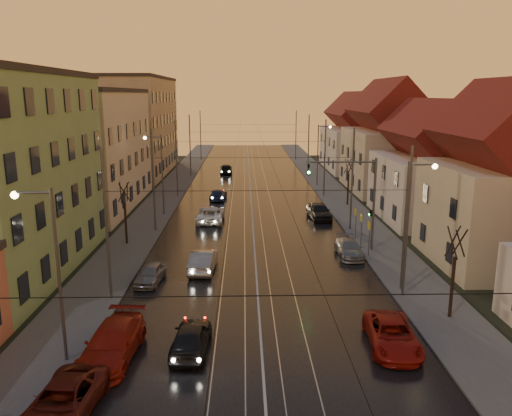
{
  "coord_description": "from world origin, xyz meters",
  "views": [
    {
      "loc": [
        -0.77,
        -18.51,
        11.77
      ],
      "look_at": [
        0.11,
        18.51,
        3.33
      ],
      "focal_mm": 35.0,
      "sensor_mm": 36.0,
      "label": 1
    }
  ],
  "objects": [
    {
      "name": "ground",
      "position": [
        0.0,
        0.0,
        0.0
      ],
      "size": [
        160.0,
        160.0,
        0.0
      ],
      "primitive_type": "plane",
      "color": "black",
      "rests_on": "ground"
    },
    {
      "name": "road",
      "position": [
        0.0,
        40.0,
        0.02
      ],
      "size": [
        16.0,
        120.0,
        0.04
      ],
      "primitive_type": "cube",
      "color": "black",
      "rests_on": "ground"
    },
    {
      "name": "sidewalk_left",
      "position": [
        -10.0,
        40.0,
        0.07
      ],
      "size": [
        4.0,
        120.0,
        0.15
      ],
      "primitive_type": "cube",
      "color": "#4C4C4C",
      "rests_on": "ground"
    },
    {
      "name": "sidewalk_right",
      "position": [
        10.0,
        40.0,
        0.07
      ],
      "size": [
        4.0,
        120.0,
        0.15
      ],
      "primitive_type": "cube",
      "color": "#4C4C4C",
      "rests_on": "ground"
    },
    {
      "name": "tram_rail_0",
      "position": [
        -2.2,
        40.0,
        0.06
      ],
      "size": [
        0.06,
        120.0,
        0.03
      ],
      "primitive_type": "cube",
      "color": "gray",
      "rests_on": "road"
    },
    {
      "name": "tram_rail_1",
      "position": [
        -0.77,
        40.0,
        0.06
      ],
      "size": [
        0.06,
        120.0,
        0.03
      ],
      "primitive_type": "cube",
      "color": "gray",
      "rests_on": "road"
    },
    {
      "name": "tram_rail_2",
      "position": [
        0.77,
        40.0,
        0.06
      ],
      "size": [
        0.06,
        120.0,
        0.03
      ],
      "primitive_type": "cube",
      "color": "gray",
      "rests_on": "road"
    },
    {
      "name": "tram_rail_3",
      "position": [
        2.2,
        40.0,
        0.06
      ],
      "size": [
        0.06,
        120.0,
        0.03
      ],
      "primitive_type": "cube",
      "color": "gray",
      "rests_on": "road"
    },
    {
      "name": "apartment_left_2",
      "position": [
        -17.5,
        34.0,
        6.0
      ],
      "size": [
        10.0,
        20.0,
        12.0
      ],
      "primitive_type": "cube",
      "color": "beige",
      "rests_on": "ground"
    },
    {
      "name": "apartment_left_3",
      "position": [
        -17.5,
        58.0,
        7.0
      ],
      "size": [
        10.0,
        24.0,
        14.0
      ],
      "primitive_type": "cube",
      "color": "#958260",
      "rests_on": "ground"
    },
    {
      "name": "house_right_1",
      "position": [
        17.0,
        15.0,
        5.45
      ],
      "size": [
        8.67,
        10.2,
        10.8
      ],
      "color": "#C0B094",
      "rests_on": "ground"
    },
    {
      "name": "house_right_2",
      "position": [
        17.0,
        28.0,
        4.64
      ],
      "size": [
        9.18,
        12.24,
        9.2
      ],
      "color": "silver",
      "rests_on": "ground"
    },
    {
      "name": "house_right_3",
      "position": [
        17.0,
        43.0,
        5.8
      ],
      "size": [
        9.18,
        14.28,
        11.5
      ],
      "color": "#C0B094",
      "rests_on": "ground"
    },
    {
      "name": "house_right_4",
      "position": [
        17.0,
        61.0,
        5.05
      ],
      "size": [
        9.18,
        16.32,
        10.0
      ],
      "color": "silver",
      "rests_on": "ground"
    },
    {
      "name": "catenary_pole_l_1",
      "position": [
        -8.6,
        9.0,
        4.5
      ],
      "size": [
        0.16,
        0.16,
        9.0
      ],
      "primitive_type": "cylinder",
      "color": "#595B60",
      "rests_on": "ground"
    },
    {
      "name": "catenary_pole_r_1",
      "position": [
        8.6,
        9.0,
        4.5
      ],
      "size": [
        0.16,
        0.16,
        9.0
      ],
      "primitive_type": "cylinder",
      "color": "#595B60",
      "rests_on": "ground"
    },
    {
      "name": "catenary_pole_l_2",
      "position": [
        -8.6,
        24.0,
        4.5
      ],
      "size": [
        0.16,
        0.16,
        9.0
      ],
      "primitive_type": "cylinder",
      "color": "#595B60",
      "rests_on": "ground"
    },
    {
      "name": "catenary_pole_r_2",
      "position": [
        8.6,
        24.0,
        4.5
      ],
      "size": [
        0.16,
        0.16,
        9.0
      ],
      "primitive_type": "cylinder",
      "color": "#595B60",
      "rests_on": "ground"
    },
    {
      "name": "catenary_pole_l_3",
      "position": [
        -8.6,
        39.0,
        4.5
      ],
      "size": [
        0.16,
        0.16,
        9.0
      ],
      "primitive_type": "cylinder",
      "color": "#595B60",
      "rests_on": "ground"
    },
    {
      "name": "catenary_pole_r_3",
      "position": [
        8.6,
        39.0,
        4.5
      ],
      "size": [
        0.16,
        0.16,
        9.0
      ],
      "primitive_type": "cylinder",
      "color": "#595B60",
      "rests_on": "ground"
    },
    {
      "name": "catenary_pole_l_4",
      "position": [
        -8.6,
        54.0,
        4.5
      ],
      "size": [
        0.16,
        0.16,
        9.0
      ],
      "primitive_type": "cylinder",
      "color": "#595B60",
      "rests_on": "ground"
    },
    {
      "name": "catenary_pole_r_4",
      "position": [
        8.6,
        54.0,
        4.5
      ],
      "size": [
        0.16,
        0.16,
        9.0
      ],
      "primitive_type": "cylinder",
      "color": "#595B60",
      "rests_on": "ground"
    },
    {
      "name": "catenary_pole_l_5",
      "position": [
        -8.6,
        72.0,
        4.5
      ],
      "size": [
        0.16,
        0.16,
        9.0
      ],
      "primitive_type": "cylinder",
      "color": "#595B60",
      "rests_on": "ground"
    },
    {
      "name": "catenary_pole_r_5",
      "position": [
        8.6,
        72.0,
        4.5
      ],
      "size": [
        0.16,
        0.16,
        9.0
      ],
      "primitive_type": "cylinder",
      "color": "#595B60",
      "rests_on": "ground"
    },
    {
      "name": "street_lamp_0",
      "position": [
        -9.1,
        2.0,
        4.89
      ],
      "size": [
        1.75,
        0.32,
        8.0
      ],
      "color": "#595B60",
      "rests_on": "ground"
    },
    {
      "name": "street_lamp_1",
      "position": [
        9.1,
        10.0,
        4.89
      ],
      "size": [
        1.75,
        0.32,
        8.0
      ],
      "color": "#595B60",
      "rests_on": "ground"
    },
    {
      "name": "street_lamp_2",
      "position": [
        -9.1,
        30.0,
        4.89
      ],
      "size": [
        1.75,
        0.32,
        8.0
      ],
      "color": "#595B60",
      "rests_on": "ground"
    },
    {
      "name": "street_lamp_3",
      "position": [
        9.1,
        46.0,
        4.89
      ],
      "size": [
        1.75,
        0.32,
        8.0
      ],
      "color": "#595B60",
      "rests_on": "ground"
    },
    {
      "name": "traffic_light_mast",
      "position": [
        7.99,
        18.0,
        4.6
      ],
      "size": [
        5.3,
        0.32,
        7.2
      ],
      "color": "#595B60",
      "rests_on": "ground"
    },
    {
      "name": "bare_tree_0",
      "position": [
        -10.2,
        20.0,
        2.49
      ],
      "size": [
        1.09,
        1.09,
        5.11
      ],
      "color": "black",
      "rests_on": "ground"
    },
    {
      "name": "bare_tree_1",
      "position": [
        10.2,
        6.0,
        2.49
      ],
      "size": [
        1.09,
        1.09,
        5.11
      ],
      "color": "black",
      "rests_on": "ground"
    },
    {
      "name": "bare_tree_2",
      "position": [
        10.4,
        34.0,
        2.49
      ],
      "size": [
        1.09,
        1.09,
        5.11
      ],
      "color": "black",
      "rests_on": "ground"
    },
    {
      "name": "driving_car_0",
      "position": [
        -3.3,
        2.89,
        0.7
      ],
      "size": [
        1.85,
        4.19,
        1.4
      ],
      "primitive_type": "imported",
      "rotation": [
        0.0,
        0.0,
        3.09
      ],
      "color": "black",
      "rests_on": "ground"
    },
    {
      "name": "driving_car_1",
      "position": [
        -3.6,
        13.9,
        0.72
      ],
      "size": [
        1.81,
        4.49,
        1.45
      ],
      "primitive_type": "imported",
      "rotation": [
        0.0,
        0.0,
        3.08
      ],
      "color": "#929397",
      "rests_on": "ground"
    },
    {
      "name": "driving_car_2",
      "position": [
        -3.98,
        27.3,
        0.73
      ],
      "size": [
        2.54,
        5.32,
        1.46
      ],
      "primitive_type": "imported",
      "rotation": [
        0.0,
        0.0,
        3.12
      ],
      "color": "silver",
      "rests_on": "ground"
    },
    {
      "name": "driving_car_3",
      "position": [
        -3.76,
        37.36,
        0.62
      ],
      "size": [
        1.95,
        4.33,
        1.23
      ],
      "primitive_type": "imported",
      "rotation": [
        0.0,
        0.0,
        3.09
      ],
      "color": "#162244",
      "rests_on": "ground"
    },
    {
      "name": "driving_car_4",
      "position": [
        -3.54,
        56.54,
        0.78
      ],
      "size": [
        2.0,
        4.62,
        1.55
      ],
      "primitive_type": "imported",
      "rotation": [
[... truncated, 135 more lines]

